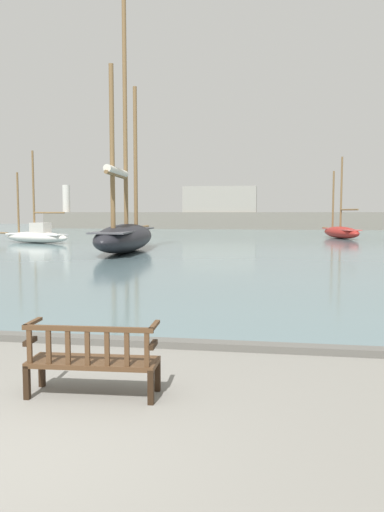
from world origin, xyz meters
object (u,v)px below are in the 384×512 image
park_bench (92,359)px  sailboat_nearest_port (125,233)px  sailboat_distant_harbor (36,235)px  sailboat_far_starboard (341,231)px

park_bench → sailboat_nearest_port: bearing=105.7°
sailboat_nearest_port → sailboat_distant_harbor: size_ratio=2.04×
park_bench → sailboat_distant_harbor: (-14.48, 27.54, 0.18)m
park_bench → sailboat_distant_harbor: 31.12m
park_bench → sailboat_far_starboard: 38.34m
sailboat_distant_harbor → sailboat_nearest_port: bearing=-37.6°
park_bench → sailboat_far_starboard: bearing=78.2°
park_bench → sailboat_nearest_port: 21.76m
park_bench → sailboat_nearest_port: (-5.90, 20.93, 0.68)m
sailboat_far_starboard → sailboat_distant_harbor: size_ratio=1.07×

